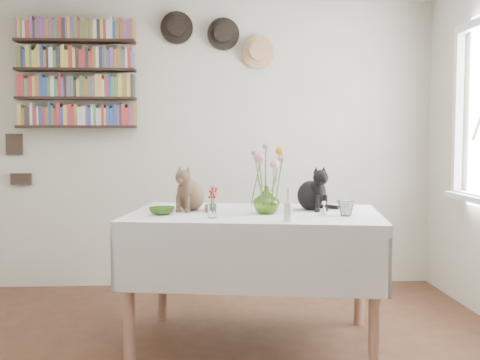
{
  "coord_description": "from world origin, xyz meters",
  "views": [
    {
      "loc": [
        -0.02,
        -3.05,
        1.31
      ],
      "look_at": [
        0.2,
        0.61,
        1.05
      ],
      "focal_mm": 45.0,
      "sensor_mm": 36.0,
      "label": 1
    }
  ],
  "objects": [
    {
      "name": "tabby_cat",
      "position": [
        -0.11,
        0.85,
        0.99
      ],
      "size": [
        0.29,
        0.31,
        0.3
      ],
      "primitive_type": null,
      "rotation": [
        0.0,
        0.0,
        -0.42
      ],
      "color": "brown",
      "rests_on": "dining_table"
    },
    {
      "name": "bookshelf_unit",
      "position": [
        -1.1,
        2.16,
        1.84
      ],
      "size": [
        1.0,
        0.16,
        0.91
      ],
      "color": "black",
      "rests_on": "room"
    },
    {
      "name": "drinking_glass",
      "position": [
        0.83,
        0.5,
        0.89
      ],
      "size": [
        0.13,
        0.13,
        0.1
      ],
      "primitive_type": "imported",
      "rotation": [
        0.0,
        0.0,
        0.24
      ],
      "color": "white",
      "rests_on": "dining_table"
    },
    {
      "name": "wall_hats",
      "position": [
        0.12,
        2.19,
        2.17
      ],
      "size": [
        0.98,
        0.09,
        0.48
      ],
      "color": "black",
      "rests_on": "room"
    },
    {
      "name": "green_bowl",
      "position": [
        -0.28,
        0.63,
        0.86
      ],
      "size": [
        0.18,
        0.18,
        0.05
      ],
      "primitive_type": "imported",
      "rotation": [
        0.0,
        0.0,
        0.21
      ],
      "color": "#83BD46",
      "rests_on": "dining_table"
    },
    {
      "name": "black_cat",
      "position": [
        0.68,
        0.82,
        0.98
      ],
      "size": [
        0.28,
        0.31,
        0.29
      ],
      "primitive_type": null,
      "rotation": [
        0.0,
        0.0,
        0.42
      ],
      "color": "black",
      "rests_on": "dining_table"
    },
    {
      "name": "flower_vase",
      "position": [
        0.36,
        0.64,
        0.92
      ],
      "size": [
        0.21,
        0.21,
        0.17
      ],
      "primitive_type": "imported",
      "rotation": [
        0.0,
        0.0,
        -0.35
      ],
      "color": "#83BD46",
      "rests_on": "dining_table"
    },
    {
      "name": "candlestick",
      "position": [
        0.45,
        0.31,
        0.9
      ],
      "size": [
        0.05,
        0.05,
        0.19
      ],
      "color": "white",
      "rests_on": "dining_table"
    },
    {
      "name": "wall_art_plaques",
      "position": [
        -1.63,
        2.23,
        1.12
      ],
      "size": [
        0.21,
        0.02,
        0.44
      ],
      "color": "#38281E",
      "rests_on": "room"
    },
    {
      "name": "dining_table",
      "position": [
        0.3,
        0.71,
        0.63
      ],
      "size": [
        1.7,
        1.24,
        0.84
      ],
      "color": "white",
      "rests_on": "room"
    },
    {
      "name": "porcelain_figurine",
      "position": [
        0.71,
        0.56,
        0.87
      ],
      "size": [
        0.05,
        0.05,
        0.09
      ],
      "color": "white",
      "rests_on": "dining_table"
    },
    {
      "name": "flower_bouquet",
      "position": [
        0.36,
        0.65,
        1.18
      ],
      "size": [
        0.17,
        0.13,
        0.39
      ],
      "color": "#4C7233",
      "rests_on": "flower_vase"
    },
    {
      "name": "berry_jar",
      "position": [
        0.02,
        0.47,
        0.93
      ],
      "size": [
        0.05,
        0.05,
        0.21
      ],
      "color": "white",
      "rests_on": "dining_table"
    },
    {
      "name": "room",
      "position": [
        0.0,
        0.0,
        1.25
      ],
      "size": [
        4.08,
        4.58,
        2.58
      ],
      "color": "brown",
      "rests_on": "ground"
    }
  ]
}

